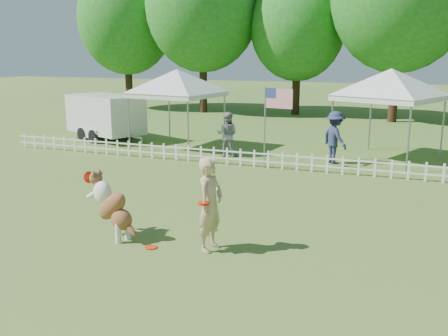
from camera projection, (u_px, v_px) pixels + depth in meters
name	position (u px, v px, depth m)	size (l,w,h in m)	color
ground	(186.00, 238.00, 10.59)	(120.00, 120.00, 0.00)	#2F5A1C
picket_fence	(275.00, 160.00, 16.87)	(22.00, 0.08, 0.60)	white
handler	(210.00, 205.00, 9.74)	(0.68, 0.45, 1.87)	tan
dog	(113.00, 207.00, 10.41)	(1.34, 0.45, 1.39)	brown
frisbee_on_turf	(151.00, 247.00, 10.02)	(0.25, 0.25, 0.02)	red
canopy_tent_left	(178.00, 110.00, 20.23)	(3.05, 3.05, 3.15)	silver
canopy_tent_right	(388.00, 116.00, 18.02)	(3.13, 3.13, 3.24)	silver
cargo_trailer	(106.00, 117.00, 22.52)	(4.65, 2.05, 2.05)	silver
flag_pole	(265.00, 128.00, 16.79)	(1.06, 0.11, 2.77)	gray
spectator_a	(227.00, 134.00, 18.85)	(0.82, 0.64, 1.68)	#95959A
spectator_b	(335.00, 138.00, 17.59)	(1.20, 0.69, 1.85)	navy
tree_far_left	(127.00, 29.00, 34.65)	(6.60, 6.60, 11.00)	#21651D
tree_left	(203.00, 19.00, 31.96)	(7.40, 7.40, 12.00)	#21651D
tree_center_left	(298.00, 36.00, 30.98)	(6.00, 6.00, 9.80)	#21651D
tree_center_right	(400.00, 7.00, 27.18)	(7.60, 7.60, 12.60)	#21651D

